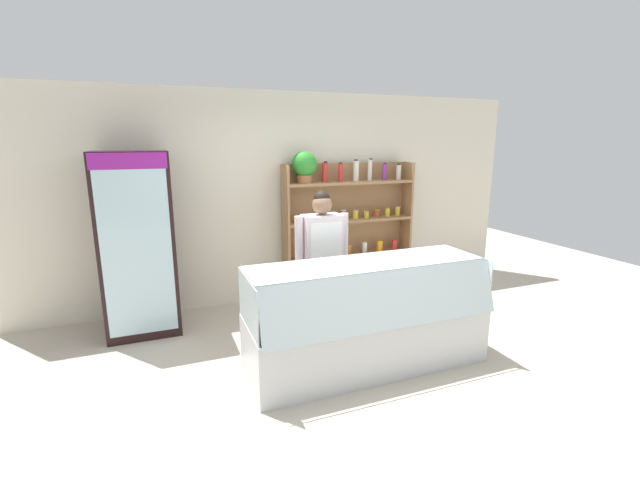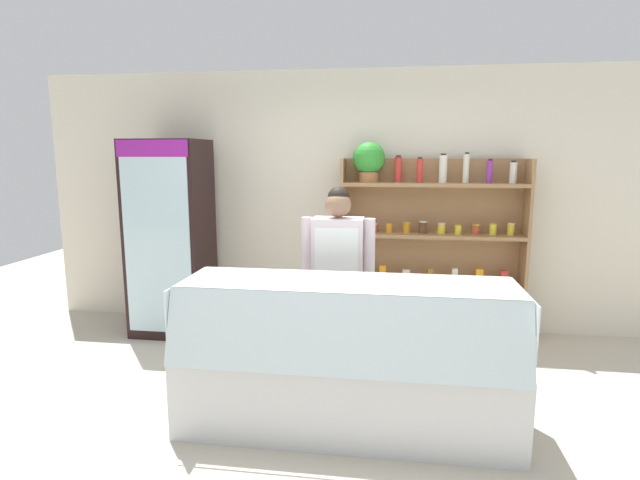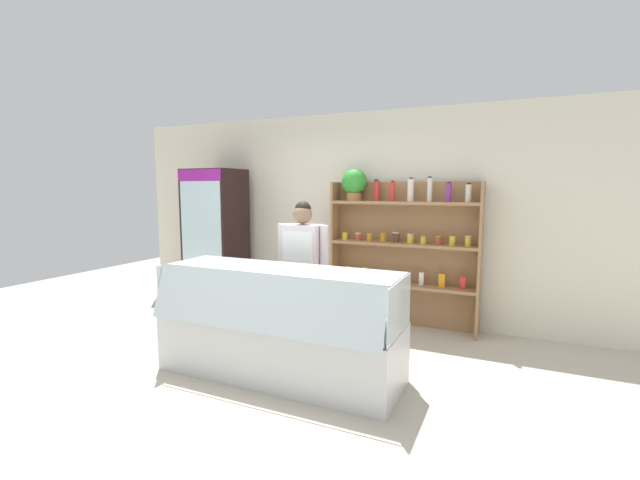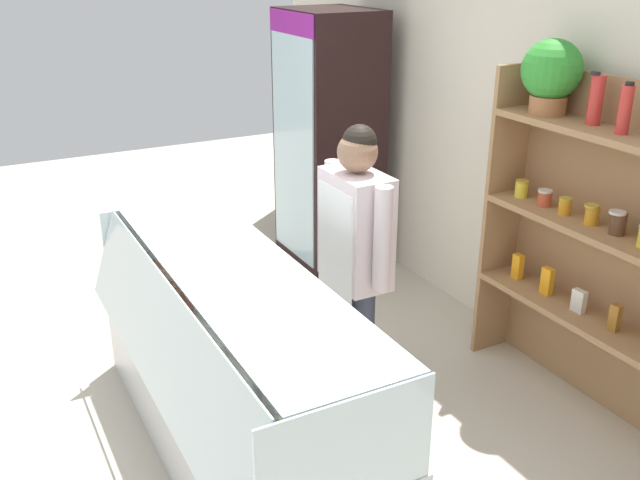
{
  "view_description": "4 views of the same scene",
  "coord_description": "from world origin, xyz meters",
  "px_view_note": "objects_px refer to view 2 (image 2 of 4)",
  "views": [
    {
      "loc": [
        -1.65,
        -3.32,
        2.08
      ],
      "look_at": [
        -0.16,
        0.45,
        1.14
      ],
      "focal_mm": 24.0,
      "sensor_mm": 36.0,
      "label": 1
    },
    {
      "loc": [
        0.4,
        -3.2,
        1.84
      ],
      "look_at": [
        -0.14,
        0.55,
        1.19
      ],
      "focal_mm": 28.0,
      "sensor_mm": 36.0,
      "label": 2
    },
    {
      "loc": [
        2.05,
        -3.3,
        1.73
      ],
      "look_at": [
        0.21,
        0.66,
        1.19
      ],
      "focal_mm": 24.0,
      "sensor_mm": 36.0,
      "label": 3
    },
    {
      "loc": [
        2.94,
        -1.05,
        2.39
      ],
      "look_at": [
        -0.07,
        0.55,
        0.99
      ],
      "focal_mm": 40.0,
      "sensor_mm": 36.0,
      "label": 4
    }
  ],
  "objects_px": {
    "drinks_fridge": "(171,238)",
    "deli_display_case": "(346,382)",
    "shelving_unit": "(420,226)",
    "shop_clerk": "(338,268)"
  },
  "relations": [
    {
      "from": "drinks_fridge",
      "to": "deli_display_case",
      "type": "distance_m",
      "value": 2.61
    },
    {
      "from": "deli_display_case",
      "to": "shelving_unit",
      "type": "bearing_deg",
      "value": 73.16
    },
    {
      "from": "shelving_unit",
      "to": "shop_clerk",
      "type": "bearing_deg",
      "value": -122.52
    },
    {
      "from": "drinks_fridge",
      "to": "shelving_unit",
      "type": "bearing_deg",
      "value": 6.61
    },
    {
      "from": "shelving_unit",
      "to": "shop_clerk",
      "type": "xyz_separation_m",
      "value": [
        -0.71,
        -1.12,
        -0.2
      ]
    },
    {
      "from": "deli_display_case",
      "to": "drinks_fridge",
      "type": "bearing_deg",
      "value": 140.83
    },
    {
      "from": "shelving_unit",
      "to": "deli_display_case",
      "type": "bearing_deg",
      "value": -106.84
    },
    {
      "from": "shelving_unit",
      "to": "deli_display_case",
      "type": "xyz_separation_m",
      "value": [
        -0.57,
        -1.89,
        -0.82
      ]
    },
    {
      "from": "drinks_fridge",
      "to": "shelving_unit",
      "type": "xyz_separation_m",
      "value": [
        2.53,
        0.29,
        0.13
      ]
    },
    {
      "from": "shelving_unit",
      "to": "shop_clerk",
      "type": "height_order",
      "value": "shelving_unit"
    }
  ]
}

